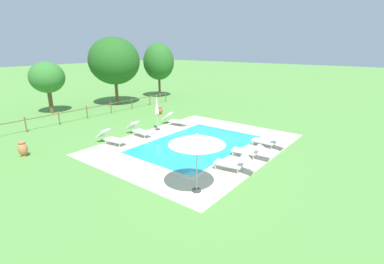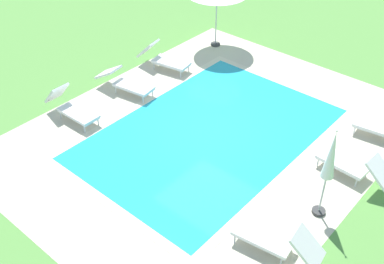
% 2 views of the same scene
% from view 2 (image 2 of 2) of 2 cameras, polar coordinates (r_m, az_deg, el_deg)
% --- Properties ---
extents(ground_plane, '(160.00, 160.00, 0.00)m').
position_cam_2_polar(ground_plane, '(13.68, 2.12, -0.17)').
color(ground_plane, '#599342').
extents(pool_deck_paving, '(11.30, 8.92, 0.01)m').
position_cam_2_polar(pool_deck_paving, '(13.68, 2.12, -0.16)').
color(pool_deck_paving, beige).
rests_on(pool_deck_paving, ground).
extents(swimming_pool_water, '(7.33, 4.96, 0.01)m').
position_cam_2_polar(swimming_pool_water, '(13.68, 2.12, -0.15)').
color(swimming_pool_water, '#23A8C1').
rests_on(swimming_pool_water, ground).
extents(pool_coping_rim, '(7.81, 5.44, 0.01)m').
position_cam_2_polar(pool_coping_rim, '(13.67, 2.12, -0.14)').
color(pool_coping_rim, beige).
rests_on(pool_coping_rim, ground).
extents(sun_lounger_north_near_steps, '(0.71, 2.01, 0.87)m').
position_cam_2_polar(sun_lounger_north_near_steps, '(12.67, 18.86, -3.82)').
color(sun_lounger_north_near_steps, white).
rests_on(sun_lounger_north_near_steps, ground).
extents(sun_lounger_north_mid, '(0.64, 1.90, 0.96)m').
position_cam_2_polar(sun_lounger_north_mid, '(14.52, -14.24, 2.90)').
color(sun_lounger_north_mid, white).
rests_on(sun_lounger_north_mid, ground).
extents(sun_lounger_north_far, '(0.86, 2.01, 0.90)m').
position_cam_2_polar(sun_lounger_north_far, '(10.44, 10.03, -12.67)').
color(sun_lounger_north_far, white).
rests_on(sun_lounger_north_far, ground).
extents(sun_lounger_north_end, '(0.93, 2.00, 0.93)m').
position_cam_2_polar(sun_lounger_north_end, '(16.74, -3.35, 8.82)').
color(sun_lounger_north_end, white).
rests_on(sun_lounger_north_end, ground).
extents(sun_lounger_south_mid, '(0.92, 2.12, 0.76)m').
position_cam_2_polar(sun_lounger_south_mid, '(15.50, -7.93, 5.94)').
color(sun_lounger_south_mid, white).
rests_on(sun_lounger_south_mid, ground).
extents(patio_umbrella_closed_row_west, '(0.32, 0.32, 2.43)m').
position_cam_2_polar(patio_umbrella_closed_row_west, '(10.65, 16.30, -3.23)').
color(patio_umbrella_closed_row_west, '#383838').
rests_on(patio_umbrella_closed_row_west, ground).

